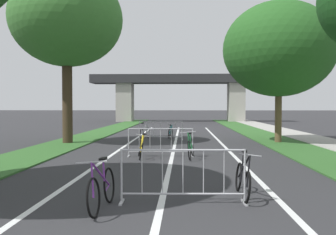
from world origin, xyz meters
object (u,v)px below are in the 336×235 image
(crowd_barrier_third, at_px, (161,131))
(bicycle_green_5, at_px, (191,147))
(bicycle_purple_1, at_px, (102,189))
(bicycle_teal_4, at_px, (170,133))
(bicycle_yellow_0, at_px, (141,148))
(tree_right_cypress_far, at_px, (279,49))
(crowd_barrier_second, at_px, (161,142))
(bicycle_silver_2, at_px, (145,132))
(crowd_barrier_nearest, at_px, (183,176))
(bicycle_black_3, at_px, (243,179))
(tree_left_pine_near, at_px, (67,20))

(crowd_barrier_third, relative_size, bicycle_green_5, 1.42)
(bicycle_purple_1, xyz_separation_m, bicycle_green_5, (1.73, 6.56, 0.01))
(crowd_barrier_third, height_order, bicycle_teal_4, crowd_barrier_third)
(bicycle_yellow_0, bearing_deg, bicycle_purple_1, -98.43)
(bicycle_teal_4, bearing_deg, tree_right_cypress_far, 153.09)
(crowd_barrier_second, relative_size, bicycle_teal_4, 1.52)
(crowd_barrier_third, height_order, bicycle_yellow_0, crowd_barrier_third)
(crowd_barrier_second, distance_m, bicycle_purple_1, 7.05)
(bicycle_silver_2, bearing_deg, crowd_barrier_nearest, -68.22)
(crowd_barrier_nearest, relative_size, bicycle_teal_4, 1.52)
(crowd_barrier_third, height_order, bicycle_black_3, crowd_barrier_third)
(crowd_barrier_nearest, relative_size, crowd_barrier_second, 1.00)
(bicycle_silver_2, bearing_deg, tree_right_cypress_far, -2.69)
(tree_right_cypress_far, xyz_separation_m, crowd_barrier_second, (-5.65, -5.17, -4.20))
(bicycle_teal_4, bearing_deg, bicycle_green_5, 88.58)
(tree_right_cypress_far, bearing_deg, bicycle_purple_1, -117.22)
(crowd_barrier_second, distance_m, bicycle_black_3, 6.32)
(tree_left_pine_near, height_order, bicycle_yellow_0, tree_left_pine_near)
(tree_right_cypress_far, xyz_separation_m, bicycle_teal_4, (-5.54, 1.77, -4.37))
(crowd_barrier_third, bearing_deg, tree_right_cypress_far, -12.49)
(crowd_barrier_nearest, distance_m, bicycle_teal_4, 13.47)
(bicycle_green_5, bearing_deg, tree_left_pine_near, -32.09)
(bicycle_yellow_0, bearing_deg, tree_right_cypress_far, 32.97)
(crowd_barrier_nearest, distance_m, crowd_barrier_second, 6.56)
(bicycle_black_3, relative_size, bicycle_teal_4, 1.05)
(bicycle_yellow_0, bearing_deg, crowd_barrier_third, 78.84)
(tree_right_cypress_far, distance_m, crowd_barrier_nearest, 13.31)
(tree_right_cypress_far, bearing_deg, bicycle_yellow_0, -138.10)
(bicycle_yellow_0, bearing_deg, bicycle_black_3, -72.11)
(crowd_barrier_third, bearing_deg, bicycle_teal_4, 40.26)
(bicycle_purple_1, bearing_deg, bicycle_green_5, -101.24)
(tree_right_cypress_far, bearing_deg, crowd_barrier_third, 167.51)
(tree_left_pine_near, height_order, bicycle_silver_2, tree_left_pine_near)
(tree_left_pine_near, relative_size, crowd_barrier_nearest, 3.47)
(crowd_barrier_third, bearing_deg, bicycle_silver_2, 148.31)
(crowd_barrier_second, relative_size, crowd_barrier_third, 1.00)
(tree_left_pine_near, bearing_deg, bicycle_yellow_0, -49.17)
(bicycle_purple_1, height_order, bicycle_green_5, bicycle_green_5)
(bicycle_silver_2, xyz_separation_m, bicycle_black_3, (3.42, -13.05, -0.01))
(bicycle_yellow_0, height_order, bicycle_black_3, bicycle_black_3)
(crowd_barrier_nearest, height_order, bicycle_teal_4, crowd_barrier_nearest)
(tree_right_cypress_far, relative_size, bicycle_yellow_0, 4.34)
(crowd_barrier_second, bearing_deg, bicycle_yellow_0, -143.25)
(bicycle_purple_1, height_order, bicycle_black_3, same)
(tree_left_pine_near, distance_m, bicycle_black_3, 13.80)
(bicycle_teal_4, bearing_deg, bicycle_black_3, 89.54)
(crowd_barrier_nearest, xyz_separation_m, crowd_barrier_third, (-1.25, 13.02, 0.00))
(bicycle_black_3, bearing_deg, bicycle_silver_2, -75.11)
(bicycle_silver_2, bearing_deg, tree_left_pine_near, -130.73)
(bicycle_teal_4, bearing_deg, bicycle_purple_1, 77.86)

